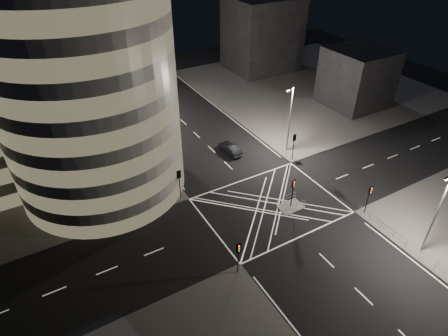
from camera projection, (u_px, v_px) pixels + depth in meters
ground at (270, 206)px, 45.65m from camera, size 120.00×120.00×0.00m
sidewalk_far_right at (308, 85)px, 76.70m from camera, size 42.00×42.00×0.15m
central_island at (290, 207)px, 45.36m from camera, size 3.00×2.00×0.15m
office_tower_curved at (37, 89)px, 43.27m from camera, size 30.00×29.00×27.20m
office_block_rear at (10, 50)px, 60.17m from camera, size 24.00×16.00×22.00m
building_right_far at (262, 34)px, 80.40m from camera, size 14.00×12.00×15.00m
building_right_near at (357, 77)px, 66.38m from camera, size 10.00×10.00×10.00m
building_far_end at (99, 27)px, 80.16m from camera, size 18.00×8.00×18.00m
tree_a at (158, 163)px, 45.18m from camera, size 4.97×4.97×7.24m
tree_b at (141, 141)px, 49.41m from camera, size 4.16×4.16×6.85m
tree_c at (127, 121)px, 53.54m from camera, size 4.21×4.21×7.12m
tree_d at (113, 99)px, 57.24m from camera, size 5.50×5.50×8.86m
tree_e at (105, 95)px, 62.44m from camera, size 3.44×3.44×6.05m
traffic_signal_fl at (179, 179)px, 45.23m from camera, size 0.55×0.22×4.00m
traffic_signal_nl at (238, 253)px, 35.55m from camera, size 0.55×0.22×4.00m
traffic_signal_fr at (294, 142)px, 52.43m from camera, size 0.55×0.22×4.00m
traffic_signal_nr at (369, 195)px, 42.75m from camera, size 0.55×0.22×4.00m
traffic_signal_island at (293, 188)px, 43.74m from camera, size 0.55×0.22×4.00m
street_lamp_left_near at (156, 143)px, 47.17m from camera, size 1.25×0.25×10.00m
street_lamp_left_far at (115, 93)px, 59.98m from camera, size 1.25×0.25×10.00m
street_lamp_right_far at (290, 118)px, 52.76m from camera, size 1.25×0.25×10.00m
street_lamp_right_near at (437, 212)px, 36.39m from camera, size 1.25×0.25×10.00m
railing_near_right at (400, 240)px, 40.00m from camera, size 0.06×11.70×1.10m
railing_island_south at (296, 207)px, 44.36m from camera, size 2.80×0.06×1.10m
railing_island_north at (286, 199)px, 45.65m from camera, size 2.80×0.06×1.10m
sedan at (230, 149)px, 55.10m from camera, size 1.68×4.48×1.46m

